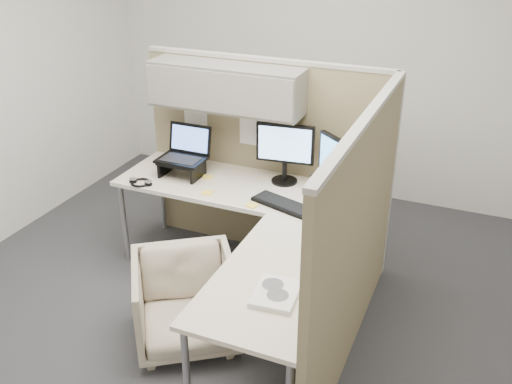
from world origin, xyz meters
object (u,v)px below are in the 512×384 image
at_px(monitor_left, 285,149).
at_px(keyboard, 285,205).
at_px(office_chair, 185,298).
at_px(desk, 252,221).

relative_size(monitor_left, keyboard, 0.94).
xyz_separation_m(office_chair, keyboard, (0.41, 0.75, 0.41)).
bearing_deg(monitor_left, office_chair, -109.73).
bearing_deg(monitor_left, keyboard, -75.53).
bearing_deg(keyboard, desk, -109.86).
bearing_deg(keyboard, office_chair, -101.28).
height_order(office_chair, keyboard, keyboard).
bearing_deg(office_chair, keyboard, 26.80).
bearing_deg(desk, keyboard, 52.72).
height_order(office_chair, monitor_left, monitor_left).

